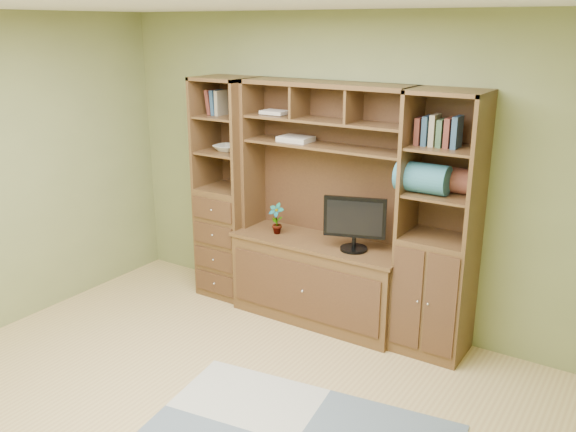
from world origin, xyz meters
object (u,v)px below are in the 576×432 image
Objects in this scene: monitor at (355,214)px; right_tower at (439,228)px; center_hutch at (319,208)px; left_tower at (228,190)px.

right_tower is at bearing -12.38° from monitor.
center_hutch is at bearing 155.59° from monitor.
center_hutch is 3.33× the size of monitor.
left_tower and right_tower have the same top height.
left_tower is 1.00× the size of right_tower.
right_tower is (1.02, 0.04, 0.00)m from center_hutch.
left_tower is 2.02m from right_tower.
center_hutch is 1.00m from left_tower.
left_tower is at bearing 158.07° from monitor.
left_tower is at bearing 177.71° from center_hutch.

